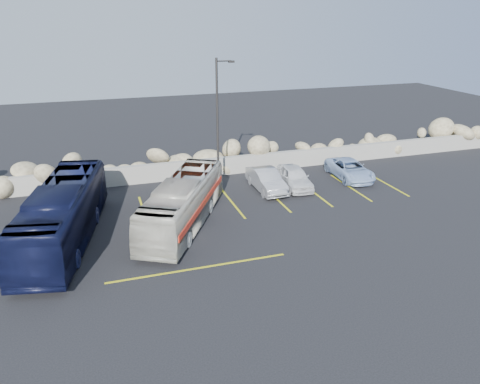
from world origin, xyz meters
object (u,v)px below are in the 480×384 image
object	(u,v)px
tour_coach	(63,214)
car_a	(294,177)
lamppost	(218,121)
car_d	(350,169)
vintage_bus	(183,203)
car_b	(266,180)

from	to	relation	value
tour_coach	car_a	bearing A→B (deg)	26.13
lamppost	car_d	bearing A→B (deg)	-5.79
car_d	vintage_bus	bearing A→B (deg)	-158.78
vintage_bus	car_b	distance (m)	6.88
lamppost	car_d	world-z (taller)	lamppost
vintage_bus	car_a	world-z (taller)	vintage_bus
vintage_bus	car_d	distance (m)	12.67
lamppost	vintage_bus	distance (m)	6.48
car_b	car_d	size ratio (longest dim) A/B	0.92
lamppost	car_a	bearing A→B (deg)	-16.10
vintage_bus	car_b	bearing A→B (deg)	58.90
tour_coach	car_d	size ratio (longest dim) A/B	2.33
lamppost	vintage_bus	world-z (taller)	lamppost
vintage_bus	car_b	world-z (taller)	vintage_bus
tour_coach	car_b	bearing A→B (deg)	28.47
vintage_bus	car_a	distance (m)	8.55
car_a	car_d	xyz separation A→B (m)	(4.24, 0.43, -0.06)
car_d	car_b	bearing A→B (deg)	-172.68
tour_coach	vintage_bus	bearing A→B (deg)	12.56
lamppost	car_b	bearing A→B (deg)	-25.48
tour_coach	lamppost	bearing A→B (deg)	39.63
car_b	car_a	bearing A→B (deg)	-1.92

